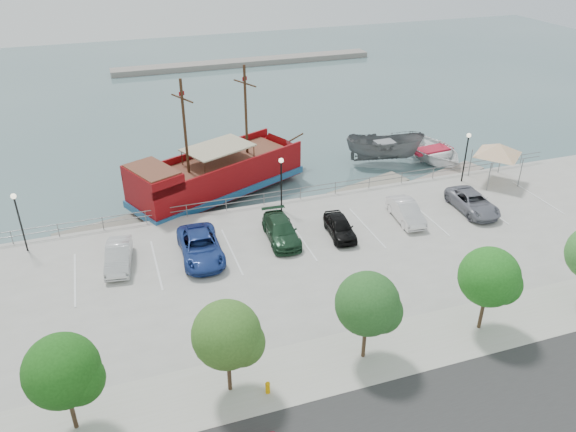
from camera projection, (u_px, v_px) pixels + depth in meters
name	position (u px, v px, depth m)	size (l,w,h in m)	color
ground	(311.00, 266.00, 37.92)	(160.00, 160.00, 0.00)	#426064
sidewalk	(380.00, 352.00, 29.13)	(100.00, 4.00, 0.05)	#A9A796
seawall_railing	(276.00, 197.00, 43.65)	(50.00, 0.06, 1.00)	slate
far_shore	(245.00, 62.00, 86.16)	(40.00, 3.00, 0.80)	gray
pirate_ship	(230.00, 172.00, 47.03)	(17.36, 11.20, 10.88)	maroon
patrol_boat	(384.00, 150.00, 52.35)	(2.70, 7.18, 2.78)	#5D5F61
speedboat	(431.00, 152.00, 53.39)	(5.57, 7.80, 1.61)	white
dock_west	(105.00, 230.00, 41.79)	(7.27, 2.08, 0.42)	gray
dock_mid	(369.00, 188.00, 47.91)	(7.59, 2.17, 0.43)	gray
dock_east	(449.00, 176.00, 50.13)	(7.33, 2.10, 0.42)	gray
canopy_tent	(500.00, 144.00, 45.74)	(5.01, 5.01, 3.88)	slate
fire_hydrant	(268.00, 387.00, 26.50)	(0.24, 0.24, 0.70)	#EBA402
lamp_post_left	(18.00, 212.00, 36.34)	(0.36, 0.36, 4.28)	black
lamp_post_mid	(281.00, 175.00, 41.41)	(0.36, 0.36, 4.28)	black
lamp_post_right	(467.00, 149.00, 45.91)	(0.36, 0.36, 4.28)	black
tree_b	(66.00, 373.00, 23.31)	(3.30, 3.20, 5.00)	#473321
tree_c	(230.00, 337.00, 25.28)	(3.30, 3.20, 5.00)	#473321
tree_d	(371.00, 306.00, 27.25)	(3.30, 3.20, 5.00)	#473321
tree_e	(492.00, 279.00, 29.22)	(3.30, 3.20, 5.00)	#473321
parked_car_b	(118.00, 256.00, 35.86)	(1.49, 4.28, 1.41)	silver
parked_car_c	(201.00, 247.00, 36.71)	(2.59, 5.62, 1.56)	navy
parked_car_d	(281.00, 230.00, 38.71)	(1.99, 4.90, 1.42)	#1B3C25
parked_car_e	(340.00, 227.00, 39.22)	(1.61, 4.01, 1.36)	black
parked_car_f	(406.00, 211.00, 41.12)	(1.51, 4.33, 1.43)	silver
parked_car_g	(473.00, 202.00, 42.42)	(2.32, 5.03, 1.40)	slate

